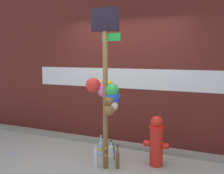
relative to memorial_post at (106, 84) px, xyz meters
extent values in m
plane|color=#9E9B93|center=(-0.13, -0.25, -1.31)|extent=(14.00, 14.00, 0.00)
cube|color=#561E19|center=(-0.13, 1.25, 0.27)|extent=(10.00, 0.20, 3.16)
cube|color=silver|center=(0.15, 1.14, -0.01)|extent=(4.70, 0.01, 0.40)
cube|color=gray|center=(-0.13, 0.79, -1.27)|extent=(8.00, 0.12, 0.08)
cylinder|color=olive|center=(0.00, -0.03, -0.10)|extent=(0.08, 0.08, 2.41)
cube|color=#198C33|center=(0.11, -0.03, 0.74)|extent=(0.34, 0.07, 0.12)
cube|color=black|center=(0.00, -0.03, 1.01)|extent=(0.44, 0.11, 0.36)
sphere|color=blue|center=(0.12, 0.00, -0.21)|extent=(0.23, 0.23, 0.23)
sphere|color=red|center=(-0.21, -0.04, -0.03)|extent=(0.25, 0.25, 0.25)
sphere|color=green|center=(0.12, -0.02, -0.09)|extent=(0.21, 0.21, 0.21)
sphere|color=#D66BB2|center=(-0.06, 0.06, -0.11)|extent=(0.25, 0.25, 0.25)
sphere|color=yellow|center=(-0.06, 0.14, -0.06)|extent=(0.24, 0.24, 0.24)
sphere|color=brown|center=(0.11, -0.11, -0.40)|extent=(0.18, 0.18, 0.18)
sphere|color=brown|center=(0.11, -0.11, -0.26)|extent=(0.13, 0.13, 0.13)
sphere|color=brown|center=(0.06, -0.11, -0.22)|extent=(0.05, 0.05, 0.05)
sphere|color=brown|center=(0.15, -0.11, -0.22)|extent=(0.05, 0.05, 0.05)
sphere|color=brown|center=(0.11, -0.16, -0.26)|extent=(0.05, 0.05, 0.05)
sphere|color=silver|center=(0.13, -0.03, -0.34)|extent=(0.18, 0.18, 0.18)
sphere|color=silver|center=(0.13, -0.03, -0.21)|extent=(0.13, 0.13, 0.13)
sphere|color=silver|center=(0.09, -0.03, -0.17)|extent=(0.05, 0.05, 0.05)
sphere|color=silver|center=(0.17, -0.03, -0.17)|extent=(0.05, 0.05, 0.05)
sphere|color=#9D9992|center=(0.13, -0.09, -0.21)|extent=(0.04, 0.04, 0.04)
cylinder|color=red|center=(0.79, 0.21, -0.99)|extent=(0.21, 0.21, 0.63)
cylinder|color=red|center=(0.79, 0.21, -0.66)|extent=(0.24, 0.24, 0.03)
sphere|color=red|center=(0.79, 0.21, -0.59)|extent=(0.20, 0.20, 0.20)
cylinder|color=red|center=(0.64, 0.21, -0.96)|extent=(0.10, 0.10, 0.10)
cylinder|color=red|center=(0.95, 0.21, -0.96)|extent=(0.10, 0.10, 0.10)
cylinder|color=brown|center=(0.10, -0.22, -1.20)|extent=(0.08, 0.08, 0.20)
cone|color=brown|center=(0.10, -0.22, -1.09)|extent=(0.08, 0.08, 0.03)
cylinder|color=brown|center=(0.10, -0.22, -1.03)|extent=(0.03, 0.03, 0.08)
cylinder|color=gold|center=(0.10, -0.22, -0.98)|extent=(0.04, 0.04, 0.01)
cylinder|color=#B2DBEA|center=(-0.22, 0.24, -1.19)|extent=(0.08, 0.08, 0.22)
cone|color=#B2DBEA|center=(-0.22, 0.24, -1.07)|extent=(0.08, 0.08, 0.03)
cylinder|color=#B2DBEA|center=(-0.22, 0.24, -1.00)|extent=(0.03, 0.03, 0.10)
cylinder|color=#D8C64C|center=(-0.22, 0.24, -1.19)|extent=(0.08, 0.08, 0.07)
cylinder|color=gold|center=(-0.22, 0.24, -0.95)|extent=(0.03, 0.03, 0.01)
cylinder|color=brown|center=(0.28, -0.16, -1.18)|extent=(0.06, 0.06, 0.25)
cone|color=brown|center=(0.28, -0.16, -1.04)|extent=(0.06, 0.06, 0.02)
cylinder|color=brown|center=(0.28, -0.16, -0.98)|extent=(0.03, 0.03, 0.09)
cylinder|color=black|center=(0.28, -0.16, -0.93)|extent=(0.03, 0.03, 0.01)
cylinder|color=#337038|center=(0.05, 0.15, -1.19)|extent=(0.06, 0.06, 0.22)
cone|color=#337038|center=(0.05, 0.15, -1.07)|extent=(0.06, 0.06, 0.02)
cylinder|color=#337038|center=(0.05, 0.15, -1.03)|extent=(0.02, 0.02, 0.06)
cylinder|color=#1E478C|center=(0.05, 0.15, -1.17)|extent=(0.06, 0.06, 0.08)
cylinder|color=gold|center=(0.05, 0.15, -0.99)|extent=(0.03, 0.03, 0.01)
cylinder|color=silver|center=(0.10, -0.03, -1.16)|extent=(0.08, 0.08, 0.29)
cone|color=silver|center=(0.10, -0.03, -1.00)|extent=(0.08, 0.08, 0.03)
cylinder|color=silver|center=(0.10, -0.03, -0.96)|extent=(0.04, 0.04, 0.05)
cylinder|color=silver|center=(0.10, -0.03, -1.14)|extent=(0.08, 0.08, 0.11)
cylinder|color=black|center=(0.10, -0.03, -0.93)|extent=(0.04, 0.04, 0.01)
cylinder|color=silver|center=(-0.06, -0.24, -1.16)|extent=(0.06, 0.06, 0.28)
cone|color=silver|center=(-0.06, -0.24, -1.01)|extent=(0.06, 0.06, 0.03)
cylinder|color=silver|center=(-0.06, -0.24, -0.97)|extent=(0.03, 0.03, 0.05)
cylinder|color=gold|center=(-0.06, -0.24, -0.94)|extent=(0.03, 0.03, 0.01)
cube|color=#8C99B2|center=(-1.67, -0.39, -1.30)|extent=(0.12, 0.13, 0.01)
cube|color=tan|center=(-1.20, -0.59, -1.30)|extent=(0.08, 0.07, 0.01)
camera|label=1|loc=(1.92, -3.92, 0.46)|focal=43.86mm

